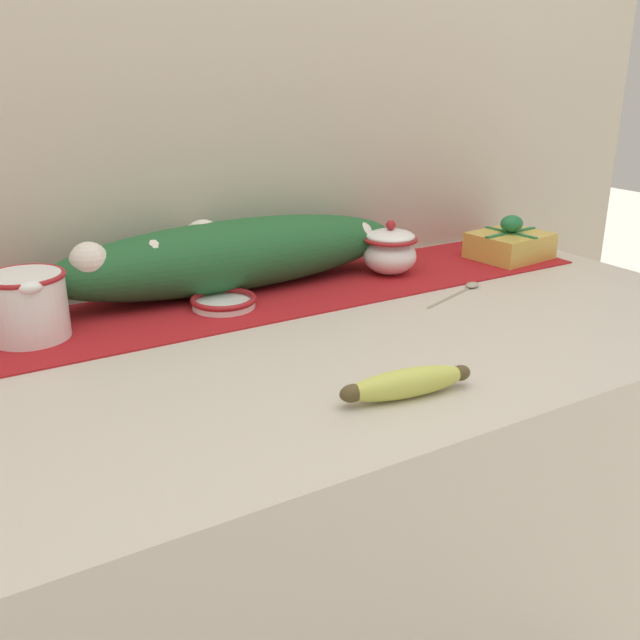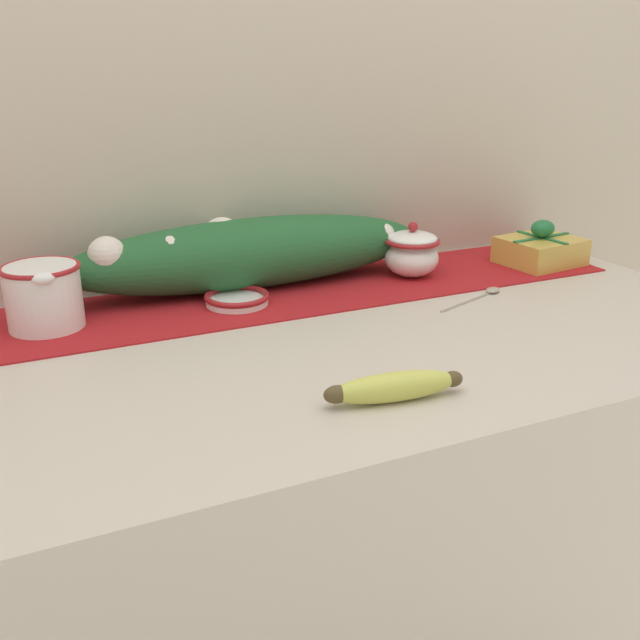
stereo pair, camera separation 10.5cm
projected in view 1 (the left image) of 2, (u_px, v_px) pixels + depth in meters
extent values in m
cube|color=beige|center=(313.00, 563.00, 1.27)|extent=(1.53, 0.73, 0.86)
cube|color=#B7AD99|center=(206.00, 102.00, 1.31)|extent=(2.33, 0.04, 2.40)
cube|color=#A8191E|center=(251.00, 299.00, 1.30)|extent=(1.41, 0.26, 0.00)
cylinder|color=white|center=(28.00, 306.00, 1.10)|extent=(0.12, 0.12, 0.10)
torus|color=#A31E23|center=(23.00, 276.00, 1.08)|extent=(0.12, 0.12, 0.01)
torus|color=white|center=(19.00, 289.00, 1.15)|extent=(0.05, 0.01, 0.05)
ellipsoid|color=white|center=(30.00, 287.00, 1.04)|extent=(0.04, 0.03, 0.02)
ellipsoid|color=white|center=(390.00, 256.00, 1.44)|extent=(0.11, 0.11, 0.07)
torus|color=#A31E23|center=(390.00, 239.00, 1.43)|extent=(0.11, 0.11, 0.01)
ellipsoid|color=white|center=(390.00, 236.00, 1.42)|extent=(0.10, 0.10, 0.03)
sphere|color=#A31E23|center=(391.00, 225.00, 1.42)|extent=(0.02, 0.02, 0.02)
cylinder|color=white|center=(224.00, 304.00, 1.25)|extent=(0.11, 0.11, 0.01)
torus|color=#A31E23|center=(223.00, 299.00, 1.25)|extent=(0.12, 0.12, 0.01)
ellipsoid|color=#CCD156|center=(408.00, 383.00, 0.92)|extent=(0.18, 0.06, 0.04)
ellipsoid|color=brown|center=(352.00, 393.00, 0.89)|extent=(0.04, 0.03, 0.02)
ellipsoid|color=brown|center=(461.00, 373.00, 0.95)|extent=(0.03, 0.02, 0.02)
cube|color=#A89E89|center=(449.00, 298.00, 1.31)|extent=(0.14, 0.05, 0.00)
ellipsoid|color=#A89E89|center=(472.00, 285.00, 1.37)|extent=(0.04, 0.03, 0.01)
cube|color=gold|center=(510.00, 245.00, 1.56)|extent=(0.17, 0.15, 0.06)
cube|color=#1E6B38|center=(511.00, 232.00, 1.55)|extent=(0.16, 0.03, 0.00)
cube|color=#1E6B38|center=(511.00, 232.00, 1.55)|extent=(0.02, 0.13, 0.00)
ellipsoid|color=#1E6B38|center=(512.00, 224.00, 1.54)|extent=(0.05, 0.04, 0.04)
ellipsoid|color=#235B2D|center=(234.00, 255.00, 1.33)|extent=(0.71, 0.15, 0.13)
sphere|color=silver|center=(89.00, 261.00, 1.18)|extent=(0.07, 0.07, 0.07)
sphere|color=silver|center=(154.00, 258.00, 1.23)|extent=(0.07, 0.07, 0.07)
sphere|color=silver|center=(204.00, 241.00, 1.31)|extent=(0.08, 0.08, 0.08)
sphere|color=silver|center=(259.00, 246.00, 1.34)|extent=(0.07, 0.07, 0.07)
sphere|color=silver|center=(297.00, 236.00, 1.41)|extent=(0.06, 0.06, 0.06)
sphere|color=silver|center=(361.00, 234.00, 1.44)|extent=(0.05, 0.05, 0.05)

